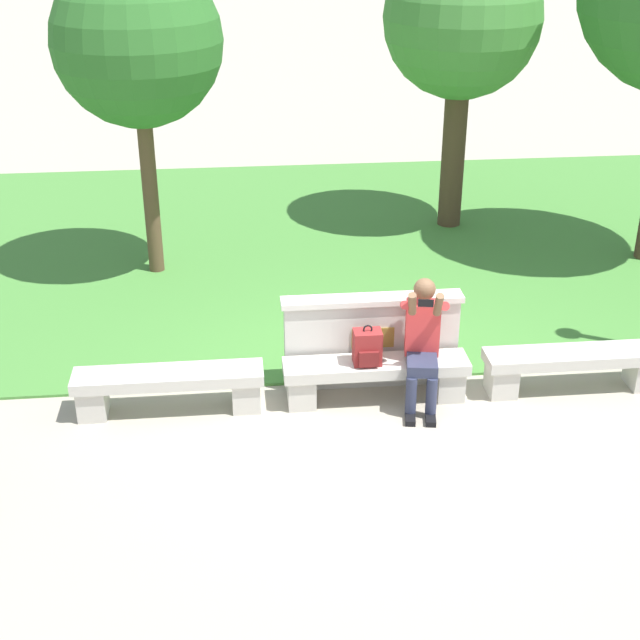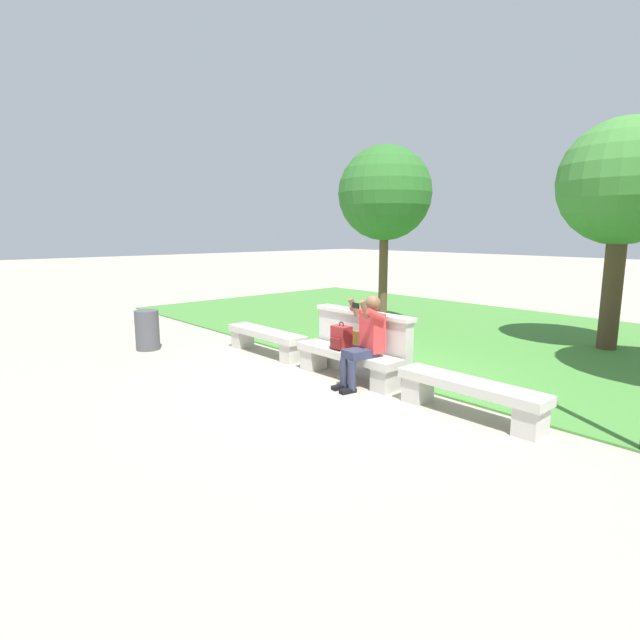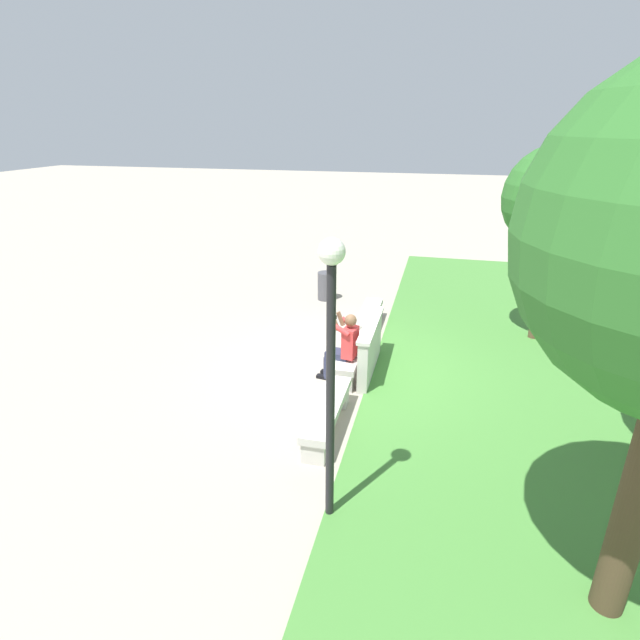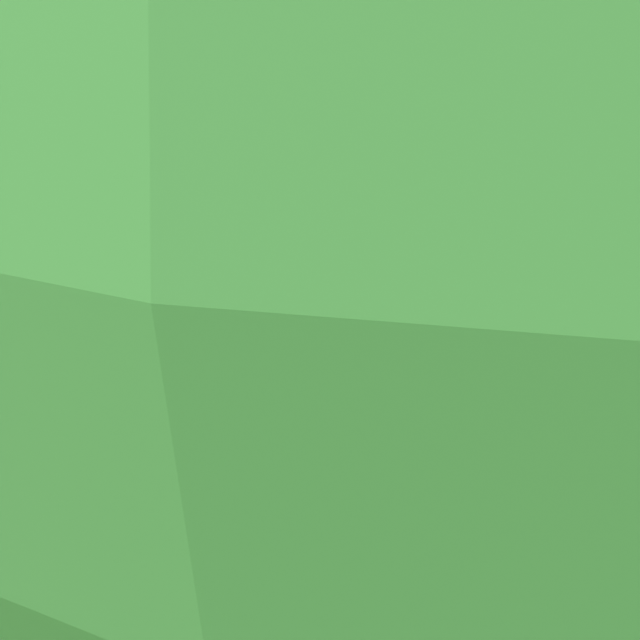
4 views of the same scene
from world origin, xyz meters
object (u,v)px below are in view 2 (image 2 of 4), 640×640
tree_left_background (623,185)px  tree_behind_wall (385,194)px  backpack (341,338)px  bench_main (266,338)px  person_photographer (366,337)px  bench_mid (470,393)px  trash_bin (147,330)px  bench_near (347,360)px

tree_left_background → tree_behind_wall: bearing=-162.6°
backpack → tree_behind_wall: bearing=122.7°
bench_main → person_photographer: size_ratio=1.43×
bench_mid → trash_bin: bearing=-166.4°
backpack → tree_left_background: (2.04, 5.02, 2.41)m
tree_behind_wall → trash_bin: (-1.44, -5.05, -2.66)m
person_photographer → trash_bin: 4.55m
backpack → tree_behind_wall: size_ratio=0.10×
bench_near → trash_bin: size_ratio=2.51×
person_photographer → backpack: 0.56m
person_photographer → tree_left_background: bearing=73.5°
bench_near → trash_bin: trash_bin is taller
tree_behind_wall → bench_main: bearing=-84.4°
bench_main → tree_left_background: (4.03, 4.98, 2.74)m
backpack → bench_main: bearing=179.0°
bench_mid → tree_left_background: size_ratio=0.45×
bench_near → backpack: 0.34m
backpack → tree_left_background: 5.93m
tree_behind_wall → bench_near: bearing=-55.9°
person_photographer → backpack: bearing=175.6°
bench_near → backpack: size_ratio=4.40×
bench_main → person_photographer: bearing=-1.7°
bench_near → person_photographer: size_ratio=1.43×
bench_near → tree_behind_wall: bearing=124.1°
bench_near → bench_mid: same height
tree_left_background → bench_mid: bearing=-88.4°
tree_behind_wall → tree_left_background: bearing=17.4°
bench_mid → backpack: size_ratio=4.40×
tree_behind_wall → trash_bin: bearing=-105.9°
bench_main → trash_bin: trash_bin is taller
person_photographer → trash_bin: (-4.33, -1.37, -0.36)m
tree_behind_wall → bench_mid: bearing=-38.6°
bench_mid → trash_bin: 6.14m
tree_behind_wall → tree_left_background: tree_left_background is taller
bench_mid → tree_left_background: tree_left_background is taller
backpack → trash_bin: size_ratio=0.57×
bench_mid → trash_bin: size_ratio=2.51×
backpack → tree_behind_wall: (-2.34, 3.65, 2.41)m
bench_main → tree_left_background: bearing=51.1°
bench_near → tree_left_background: (1.94, 4.98, 2.74)m
bench_main → bench_mid: same height
bench_mid → tree_behind_wall: bearing=141.4°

